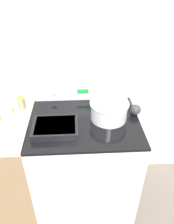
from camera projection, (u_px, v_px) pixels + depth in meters
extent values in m
cube|color=silver|center=(82.00, 60.00, 1.75)|extent=(8.00, 0.05, 2.50)
cube|color=#BCBCC1|center=(85.00, 163.00, 1.90)|extent=(0.82, 0.67, 0.90)
cube|color=black|center=(84.00, 121.00, 1.64)|extent=(0.82, 0.67, 0.02)
cylinder|color=silver|center=(87.00, 163.00, 1.39)|extent=(0.67, 0.02, 0.02)
cube|color=#BCBCC1|center=(83.00, 90.00, 1.84)|extent=(0.82, 0.05, 0.16)
cylinder|color=white|center=(53.00, 92.00, 1.79)|extent=(0.04, 0.02, 0.04)
cylinder|color=white|center=(112.00, 90.00, 1.82)|extent=(0.04, 0.02, 0.04)
cube|color=green|center=(83.00, 91.00, 1.81)|extent=(0.09, 0.01, 0.03)
cube|color=#896B4C|center=(4.00, 166.00, 1.87)|extent=(0.58, 0.67, 0.90)
cylinder|color=silver|center=(109.00, 110.00, 1.61)|extent=(0.27, 0.27, 0.14)
torus|color=silver|center=(109.00, 103.00, 1.58)|extent=(0.29, 0.29, 0.01)
cylinder|color=beige|center=(109.00, 104.00, 1.58)|extent=(0.25, 0.25, 0.02)
cube|color=black|center=(55.00, 127.00, 1.52)|extent=(0.31, 0.24, 0.05)
cube|color=#D1BC7A|center=(55.00, 126.00, 1.51)|extent=(0.28, 0.21, 0.03)
cylinder|color=#333338|center=(131.00, 104.00, 1.80)|extent=(0.01, 0.27, 0.01)
sphere|color=#333338|center=(136.00, 110.00, 1.67)|extent=(0.08, 0.08, 0.08)
cylinder|color=gray|center=(22.00, 104.00, 1.70)|extent=(0.05, 0.05, 0.10)
cylinder|color=yellow|center=(21.00, 98.00, 1.67)|extent=(0.05, 0.05, 0.01)
cylinder|color=beige|center=(8.00, 113.00, 1.62)|extent=(0.06, 0.06, 0.08)
cylinder|color=white|center=(7.00, 107.00, 1.59)|extent=(0.06, 0.06, 0.01)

